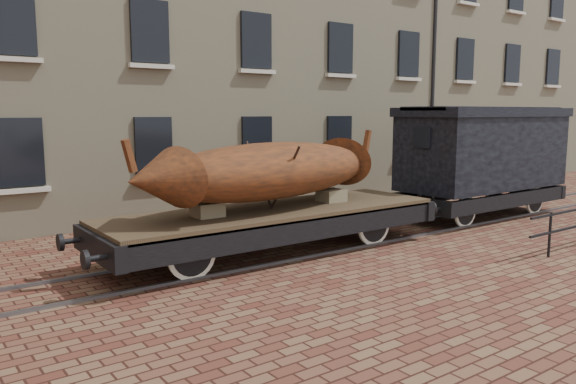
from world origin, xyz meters
TOP-DOWN VIEW (x-y plane):
  - ground at (0.00, 0.00)m, footprint 90.00×90.00m
  - warehouse_cream at (3.00, 9.99)m, footprint 40.00×10.19m
  - rail_track at (0.00, 0.00)m, footprint 30.00×1.52m
  - flatcar_wagon at (-1.78, -0.00)m, footprint 8.90×2.41m
  - iron_boat at (-1.85, -0.00)m, footprint 7.13×2.89m
  - goods_van at (5.93, 0.00)m, footprint 6.45×2.35m

SIDE VIEW (x-z plane):
  - ground at x=0.00m, z-range 0.00..0.00m
  - rail_track at x=0.00m, z-range 0.00..0.06m
  - flatcar_wagon at x=-1.78m, z-range 0.17..1.51m
  - iron_boat at x=-1.85m, z-range 1.07..2.76m
  - goods_van at x=5.93m, z-range 0.42..3.76m
  - warehouse_cream at x=3.00m, z-range 0.00..14.00m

